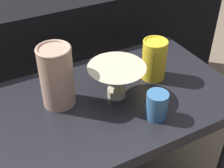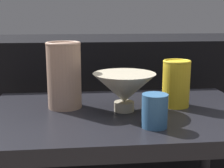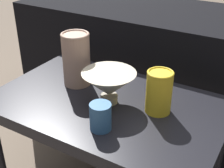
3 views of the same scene
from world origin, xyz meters
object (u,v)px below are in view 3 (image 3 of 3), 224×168
at_px(bowl, 110,84).
at_px(vase_colorful_right, 159,91).
at_px(vase_textured_left, 76,59).
at_px(cup, 101,117).

distance_m(bowl, vase_colorful_right, 0.16).
height_order(bowl, vase_textured_left, vase_textured_left).
relative_size(vase_textured_left, vase_colorful_right, 1.39).
distance_m(bowl, vase_textured_left, 0.17).
relative_size(bowl, cup, 2.14).
height_order(bowl, cup, bowl).
height_order(vase_textured_left, cup, vase_textured_left).
xyz_separation_m(vase_textured_left, vase_colorful_right, (0.32, -0.02, -0.03)).
bearing_deg(bowl, cup, -68.65).
bearing_deg(cup, vase_textured_left, 139.49).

